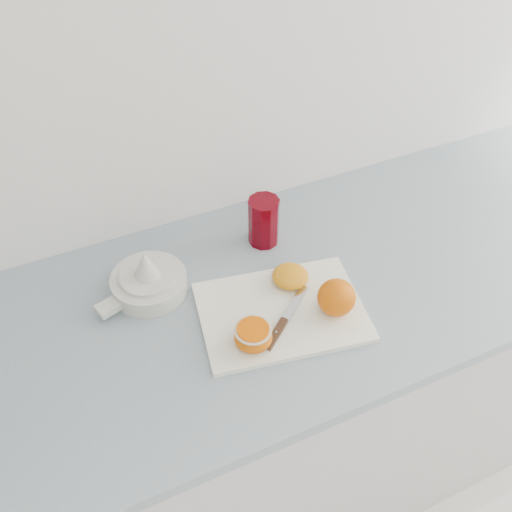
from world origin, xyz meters
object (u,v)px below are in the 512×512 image
object	(u,v)px
counter	(266,403)
half_orange	(253,336)
cutting_board	(282,312)
red_tumbler	(264,223)
citrus_juicer	(148,281)

from	to	relation	value
counter	half_orange	xyz separation A→B (m)	(-0.09, -0.12, 0.48)
counter	half_orange	bearing A→B (deg)	-127.27
cutting_board	red_tumbler	distance (m)	0.23
cutting_board	red_tumbler	size ratio (longest dim) A/B	2.81
half_orange	red_tumbler	bearing A→B (deg)	61.02
citrus_juicer	red_tumbler	world-z (taller)	red_tumbler
cutting_board	citrus_juicer	world-z (taller)	citrus_juicer
half_orange	citrus_juicer	size ratio (longest dim) A/B	0.36
counter	red_tumbler	xyz separation A→B (m)	(0.06, 0.15, 0.50)
counter	cutting_board	world-z (taller)	cutting_board
counter	citrus_juicer	size ratio (longest dim) A/B	13.01
citrus_juicer	counter	bearing A→B (deg)	-24.70
citrus_juicer	red_tumbler	size ratio (longest dim) A/B	1.72
cutting_board	counter	bearing A→B (deg)	85.79
cutting_board	red_tumbler	world-z (taller)	red_tumbler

